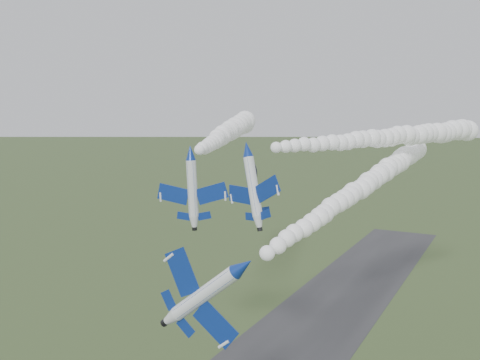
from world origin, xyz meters
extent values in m
cylinder|color=white|center=(14.10, -7.50, 31.90)|extent=(2.48, 9.36, 2.34)
cone|color=navy|center=(14.19, -13.38, 31.90)|extent=(2.38, 2.48, 2.34)
cone|color=white|center=(14.01, -1.84, 31.90)|extent=(2.37, 2.03, 2.34)
cylinder|color=black|center=(13.99, -0.73, 31.90)|extent=(1.20, 0.68, 1.19)
ellipsoid|color=black|center=(14.62, -9.89, 32.29)|extent=(1.61, 3.22, 1.56)
cube|color=navy|center=(11.88, -6.64, 34.41)|extent=(3.34, 2.71, 4.10)
cube|color=navy|center=(16.02, -6.58, 29.19)|extent=(3.34, 2.71, 4.10)
cube|color=navy|center=(12.92, -2.85, 33.29)|extent=(1.49, 1.24, 1.81)
cube|color=navy|center=(15.13, -2.82, 30.51)|extent=(1.49, 1.24, 1.81)
cube|color=navy|center=(15.16, -3.09, 32.80)|extent=(2.02, 1.81, 1.62)
cylinder|color=white|center=(-7.78, 16.45, 41.24)|extent=(4.35, 9.14, 1.69)
cone|color=navy|center=(-6.06, 11.01, 41.24)|extent=(2.33, 2.77, 1.69)
cone|color=white|center=(-9.45, 21.69, 41.24)|extent=(2.19, 2.36, 1.69)
cylinder|color=black|center=(-9.77, 22.72, 41.24)|extent=(1.01, 0.88, 0.85)
ellipsoid|color=black|center=(-7.11, 14.22, 41.85)|extent=(2.01, 3.30, 1.12)
cube|color=navy|center=(-11.12, 16.30, 40.93)|extent=(5.51, 3.97, 0.37)
cube|color=navy|center=(-4.96, 18.25, 41.22)|extent=(5.51, 3.97, 0.37)
cube|color=navy|center=(-10.80, 20.25, 41.16)|extent=(2.42, 1.78, 0.20)
cube|color=navy|center=(-7.51, 21.29, 41.32)|extent=(2.42, 1.78, 0.20)
cube|color=navy|center=(-9.13, 20.50, 42.64)|extent=(0.74, 1.72, 2.38)
cylinder|color=white|center=(2.08, 17.02, 42.09)|extent=(5.14, 9.06, 1.94)
cone|color=navy|center=(-0.03, 11.75, 42.09)|extent=(2.68, 2.91, 1.94)
cone|color=white|center=(4.11, 22.08, 42.09)|extent=(2.52, 2.51, 1.94)
cylinder|color=black|center=(4.50, 23.07, 42.09)|extent=(1.15, 0.96, 0.98)
ellipsoid|color=black|center=(1.09, 14.93, 42.68)|extent=(2.35, 3.34, 1.29)
cube|color=navy|center=(-0.46, 18.95, 41.17)|extent=(5.42, 4.17, 1.32)
cube|color=navy|center=(5.32, 16.64, 42.70)|extent=(5.42, 4.17, 1.32)
cube|color=navy|center=(2.21, 21.80, 41.68)|extent=(2.39, 1.87, 0.62)
cube|color=navy|center=(5.29, 20.57, 42.50)|extent=(2.39, 1.87, 0.62)
cube|color=navy|center=(3.34, 21.07, 43.44)|extent=(1.27, 1.84, 2.31)
camera|label=1|loc=(38.76, -55.13, 47.86)|focal=40.00mm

